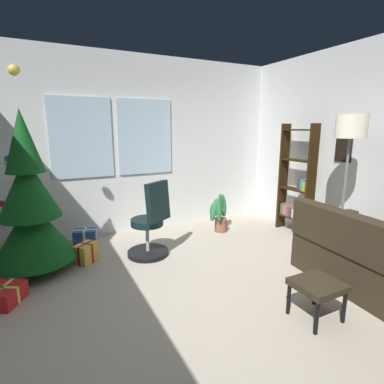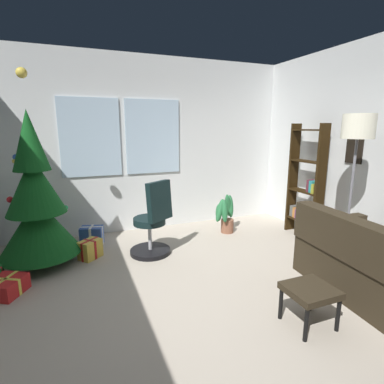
{
  "view_description": "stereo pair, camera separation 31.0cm",
  "coord_description": "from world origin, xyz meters",
  "views": [
    {
      "loc": [
        -1.41,
        -2.24,
        1.73
      ],
      "look_at": [
        0.2,
        0.97,
        0.95
      ],
      "focal_mm": 27.9,
      "sensor_mm": 36.0,
      "label": 1
    },
    {
      "loc": [
        -1.13,
        -2.37,
        1.73
      ],
      "look_at": [
        0.2,
        0.97,
        0.95
      ],
      "focal_mm": 27.9,
      "sensor_mm": 36.0,
      "label": 2
    }
  ],
  "objects": [
    {
      "name": "gift_box_blue",
      "position": [
        -0.97,
        2.1,
        0.14
      ],
      "size": [
        0.36,
        0.29,
        0.29
      ],
      "color": "#2D4C99",
      "rests_on": "ground_plane"
    },
    {
      "name": "wall_back_with_windows",
      "position": [
        -0.02,
        2.6,
        1.44
      ],
      "size": [
        4.94,
        0.12,
        2.86
      ],
      "color": "silver",
      "rests_on": "ground_plane"
    },
    {
      "name": "office_chair",
      "position": [
        -0.2,
        1.43,
        0.41
      ],
      "size": [
        0.58,
        0.6,
        1.04
      ],
      "color": "black",
      "rests_on": "ground_plane"
    },
    {
      "name": "gift_box_red",
      "position": [
        -1.9,
        1.01,
        0.09
      ],
      "size": [
        0.44,
        0.46,
        0.18
      ],
      "color": "red",
      "rests_on": "ground_plane"
    },
    {
      "name": "potted_plant",
      "position": [
        1.14,
        1.84,
        0.31
      ],
      "size": [
        0.46,
        0.4,
        0.66
      ],
      "color": "brown",
      "rests_on": "ground_plane"
    },
    {
      "name": "footstool",
      "position": [
        0.7,
        -0.56,
        0.31
      ],
      "size": [
        0.41,
        0.38,
        0.36
      ],
      "color": "#2C2417",
      "rests_on": "ground_plane"
    },
    {
      "name": "gift_box_gold",
      "position": [
        -1.02,
        1.62,
        0.12
      ],
      "size": [
        0.34,
        0.33,
        0.26
      ],
      "color": "gold",
      "rests_on": "ground_plane"
    },
    {
      "name": "holiday_tree",
      "position": [
        -1.6,
        1.63,
        0.8
      ],
      "size": [
        0.96,
        0.96,
        2.39
      ],
      "color": "#4C331E",
      "rests_on": "ground_plane"
    },
    {
      "name": "ground_plane",
      "position": [
        0.0,
        0.0,
        -0.05
      ],
      "size": [
        4.94,
        5.11,
        0.1
      ],
      "primitive_type": "cube",
      "color": "#AB9F8F"
    },
    {
      "name": "floor_lamp",
      "position": [
        1.92,
        0.16,
        1.6
      ],
      "size": [
        0.36,
        0.36,
        1.88
      ],
      "color": "slate",
      "rests_on": "ground_plane"
    },
    {
      "name": "bookshelf",
      "position": [
        2.26,
        1.27,
        0.78
      ],
      "size": [
        0.18,
        0.64,
        1.79
      ],
      "color": "black",
      "rests_on": "ground_plane"
    }
  ]
}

